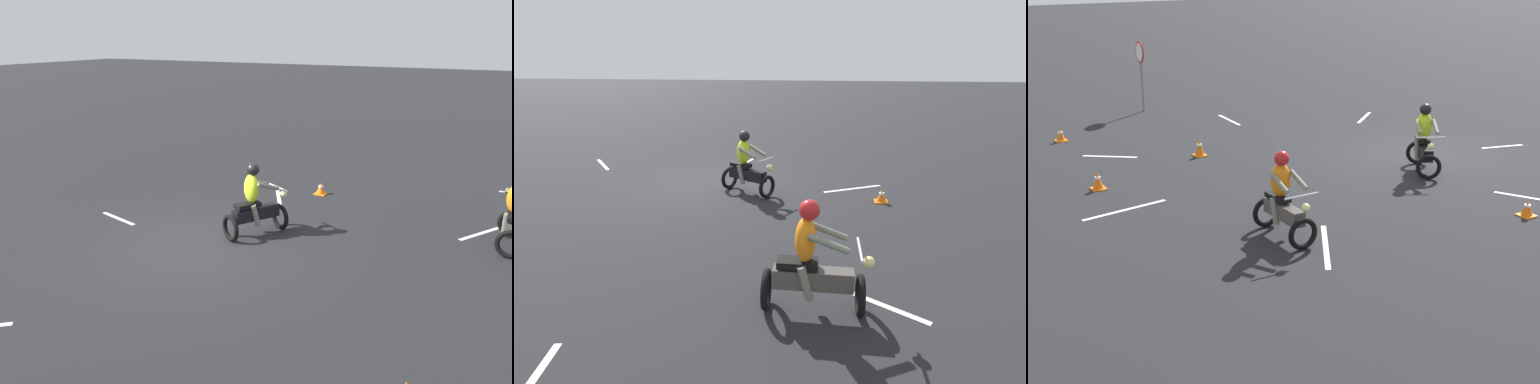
% 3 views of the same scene
% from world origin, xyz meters
% --- Properties ---
extents(ground_plane, '(120.00, 120.00, 0.00)m').
position_xyz_m(ground_plane, '(0.00, 0.00, 0.00)').
color(ground_plane, black).
extents(motorcycle_rider_foreground, '(1.52, 1.21, 1.66)m').
position_xyz_m(motorcycle_rider_foreground, '(-1.11, 0.78, 0.73)').
color(motorcycle_rider_foreground, black).
rests_on(motorcycle_rider_foreground, ground).
extents(motorcycle_rider_background, '(1.52, 0.70, 1.66)m').
position_xyz_m(motorcycle_rider_background, '(-3.06, 5.81, 0.73)').
color(motorcycle_rider_background, black).
rests_on(motorcycle_rider_background, ground).
extents(traffic_cone_near_left, '(0.32, 0.32, 0.33)m').
position_xyz_m(traffic_cone_near_left, '(-4.57, 1.00, 0.16)').
color(traffic_cone_near_left, orange).
rests_on(traffic_cone_near_left, ground).
extents(lane_stripe_nw, '(1.79, 1.12, 0.01)m').
position_xyz_m(lane_stripe_nw, '(-3.83, 5.36, 0.00)').
color(lane_stripe_nw, silver).
rests_on(lane_stripe_nw, ground).
extents(lane_stripe_sw, '(1.60, 0.94, 0.01)m').
position_xyz_m(lane_stripe_sw, '(-3.92, 0.01, 0.00)').
color(lane_stripe_sw, silver).
rests_on(lane_stripe_sw, ground).
extents(lane_stripe_s, '(0.39, 1.25, 0.01)m').
position_xyz_m(lane_stripe_s, '(-0.45, -2.63, 0.00)').
color(lane_stripe_s, silver).
rests_on(lane_stripe_s, ground).
extents(lane_stripe_se, '(1.15, 1.30, 0.01)m').
position_xyz_m(lane_stripe_se, '(4.33, -1.45, 0.00)').
color(lane_stripe_se, silver).
rests_on(lane_stripe_se, ground).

